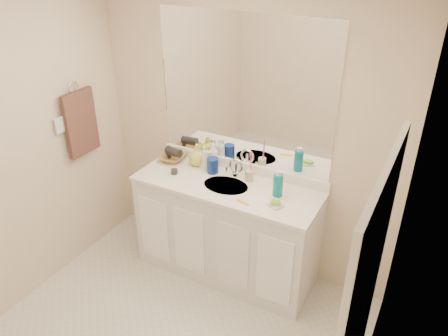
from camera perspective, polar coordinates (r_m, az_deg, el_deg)
The scene contains 25 objects.
wall_back at distance 3.56m, azimuth 2.50°, elevation 4.32°, with size 2.60×0.02×2.40m, color beige.
wall_right at distance 2.18m, azimuth 18.81°, elevation -15.14°, with size 0.02×2.60×2.40m, color beige.
vanity_cabinet at distance 3.73m, azimuth 0.37°, elevation -8.15°, with size 1.50×0.55×0.85m, color silver.
countertop at distance 3.49m, azimuth 0.39°, elevation -2.33°, with size 1.52×0.57×0.03m, color white.
backsplash at distance 3.67m, azimuth 2.31°, elevation 0.23°, with size 1.52×0.03×0.08m, color white.
sink_basin at distance 3.47m, azimuth 0.24°, elevation -2.44°, with size 0.37×0.37×0.02m, color silver.
faucet at distance 3.58m, azimuth 1.60°, elevation -0.22°, with size 0.02×0.02×0.11m, color silver.
mirror at distance 3.42m, azimuth 2.59°, elevation 9.80°, with size 1.48×0.01×1.20m, color white.
blue_mug at distance 3.62m, azimuth -1.49°, elevation 0.33°, with size 0.09×0.09×0.13m, color navy.
tan_cup at distance 3.52m, azimuth 3.33°, elevation -0.99°, with size 0.07×0.07×0.09m, color beige.
toothbrush at distance 3.46m, azimuth 3.53°, elevation 0.48°, with size 0.01×0.01×0.20m, color #E13B9D.
mouthwash_bottle at distance 3.32m, azimuth 7.05°, elevation -2.24°, with size 0.08×0.08×0.18m, color #0B768E.
soap_dish at distance 3.24m, azimuth 6.68°, elevation -4.81°, with size 0.11×0.09×0.01m, color silver.
green_soap at distance 3.23m, azimuth 6.70°, elevation -4.54°, with size 0.07×0.05×0.03m, color #81C831.
orange_comb at distance 3.25m, azimuth 2.44°, elevation -4.50°, with size 0.12×0.02×0.00m, color orange.
dark_jar at distance 3.65m, azimuth -6.52°, elevation -0.45°, with size 0.06×0.06×0.04m, color #2B2B31.
extra_white_bottle at distance 3.66m, azimuth -2.40°, elevation 0.98°, with size 0.05×0.05×0.17m, color silver.
soap_bottle_white at distance 3.69m, azimuth -1.36°, elevation 1.64°, with size 0.08×0.08×0.22m, color white.
soap_bottle_cream at distance 3.72m, azimuth -2.55°, elevation 1.58°, with size 0.08×0.09×0.19m, color #EFEAC3.
soap_bottle_yellow at distance 3.74m, azimuth -3.49°, elevation 1.76°, with size 0.15×0.15×0.19m, color #D2D251.
wicker_basket at distance 3.86m, azimuth -6.80°, elevation 1.34°, with size 0.22×0.22×0.05m, color olive.
hair_dryer at distance 3.82m, azimuth -6.61°, elevation 2.12°, with size 0.07×0.07×0.15m, color black.
towel_ring at distance 3.76m, azimuth -19.09°, elevation 9.86°, with size 0.11×0.11×0.01m, color silver.
hand_towel at distance 3.85m, azimuth -18.18°, elevation 5.60°, with size 0.04×0.32×0.55m, color #321E1A.
switch_plate at distance 3.72m, azimuth -20.68°, elevation 5.26°, with size 0.01×0.09×0.13m, color white.
Camera 1 is at (1.41, -1.63, 2.65)m, focal length 35.00 mm.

